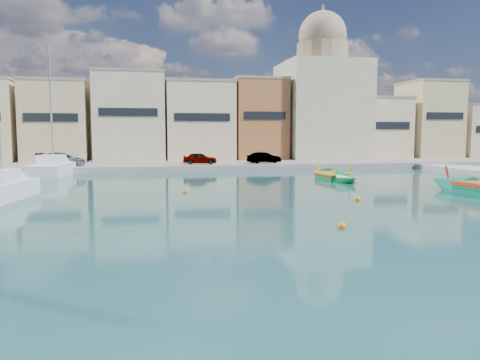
{
  "coord_description": "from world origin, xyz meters",
  "views": [
    {
      "loc": [
        -12.05,
        -17.02,
        3.77
      ],
      "look_at": [
        -7.43,
        6.0,
        1.4
      ],
      "focal_mm": 35.0,
      "sensor_mm": 36.0,
      "label": 1
    }
  ],
  "objects_px": {
    "luzzu_green": "(333,177)",
    "yacht_north": "(58,169)",
    "yacht_midnorth": "(13,188)",
    "church_block": "(322,96)"
  },
  "relations": [
    {
      "from": "luzzu_green",
      "to": "yacht_north",
      "type": "bearing_deg",
      "value": 155.77
    },
    {
      "from": "luzzu_green",
      "to": "yacht_midnorth",
      "type": "relative_size",
      "value": 0.65
    },
    {
      "from": "yacht_north",
      "to": "yacht_midnorth",
      "type": "relative_size",
      "value": 1.08
    },
    {
      "from": "church_block",
      "to": "yacht_north",
      "type": "distance_m",
      "value": 33.2
    },
    {
      "from": "luzzu_green",
      "to": "yacht_midnorth",
      "type": "xyz_separation_m",
      "value": [
        -22.58,
        -4.99,
        0.2
      ]
    },
    {
      "from": "yacht_midnorth",
      "to": "church_block",
      "type": "bearing_deg",
      "value": 41.96
    },
    {
      "from": "luzzu_green",
      "to": "yacht_midnorth",
      "type": "height_order",
      "value": "yacht_midnorth"
    },
    {
      "from": "luzzu_green",
      "to": "yacht_north",
      "type": "distance_m",
      "value": 24.82
    },
    {
      "from": "yacht_north",
      "to": "yacht_midnorth",
      "type": "distance_m",
      "value": 15.17
    },
    {
      "from": "luzzu_green",
      "to": "yacht_midnorth",
      "type": "distance_m",
      "value": 23.13
    }
  ]
}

